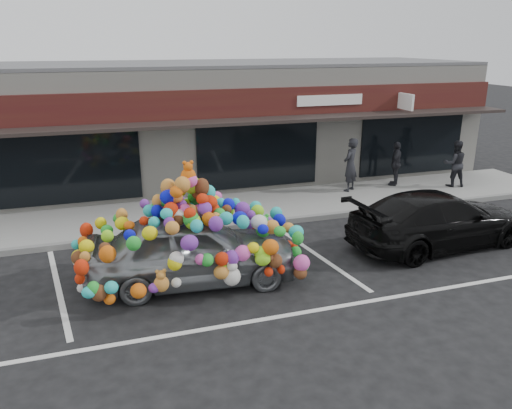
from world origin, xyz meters
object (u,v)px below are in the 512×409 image
object	(u,v)px
pedestrian_b	(455,164)
pedestrian_c	(396,164)
pedestrian_a	(350,165)
black_sedan	(439,219)
toy_car	(192,241)

from	to	relation	value
pedestrian_b	pedestrian_c	size ratio (longest dim) A/B	1.04
pedestrian_a	black_sedan	bearing A→B (deg)	52.88
pedestrian_a	pedestrian_c	size ratio (longest dim) A/B	1.17
toy_car	pedestrian_a	distance (m)	7.97
toy_car	pedestrian_a	world-z (taller)	toy_car
pedestrian_a	toy_car	bearing A→B (deg)	-0.35
toy_car	black_sedan	bearing A→B (deg)	-83.72
black_sedan	pedestrian_c	bearing A→B (deg)	-25.38
black_sedan	pedestrian_c	size ratio (longest dim) A/B	3.13
toy_car	pedestrian_b	world-z (taller)	toy_car
pedestrian_a	pedestrian_b	xyz separation A→B (m)	(3.76, -0.60, -0.10)
toy_car	pedestrian_a	size ratio (longest dim) A/B	2.72
pedestrian_a	pedestrian_b	world-z (taller)	pedestrian_a
black_sedan	pedestrian_b	size ratio (longest dim) A/B	3.00
black_sedan	pedestrian_c	xyz separation A→B (m)	(1.84, 4.85, 0.22)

